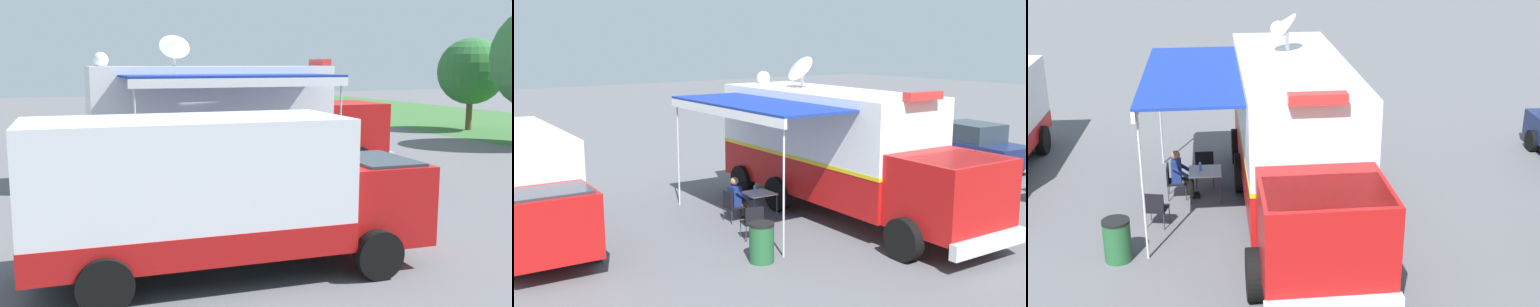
% 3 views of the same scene
% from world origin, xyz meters
% --- Properties ---
extents(ground_plane, '(100.00, 100.00, 0.00)m').
position_xyz_m(ground_plane, '(0.00, 0.00, 0.00)').
color(ground_plane, '#5B5B60').
extents(lot_stripe, '(0.35, 4.80, 0.01)m').
position_xyz_m(lot_stripe, '(-2.19, -2.89, 0.00)').
color(lot_stripe, silver).
rests_on(lot_stripe, ground).
extents(command_truck, '(5.13, 9.60, 4.53)m').
position_xyz_m(command_truck, '(0.07, 0.75, 1.94)').
color(command_truck, '#B71414').
rests_on(command_truck, ground).
extents(folding_table, '(0.84, 0.84, 0.73)m').
position_xyz_m(folding_table, '(2.13, -0.31, 0.67)').
color(folding_table, silver).
rests_on(folding_table, ground).
extents(water_bottle, '(0.07, 0.07, 0.22)m').
position_xyz_m(water_bottle, '(2.25, -0.32, 0.83)').
color(water_bottle, '#4C99D8').
rests_on(water_bottle, folding_table).
extents(folding_chair_at_table, '(0.50, 0.50, 0.87)m').
position_xyz_m(folding_chair_at_table, '(2.93, -0.45, 0.51)').
color(folding_chair_at_table, black).
rests_on(folding_chair_at_table, ground).
extents(folding_chair_beside_table, '(0.50, 0.50, 0.87)m').
position_xyz_m(folding_chair_beside_table, '(2.11, -1.16, 0.51)').
color(folding_chair_beside_table, black).
rests_on(folding_chair_beside_table, ground).
extents(folding_chair_spare_by_truck, '(0.59, 0.59, 0.87)m').
position_xyz_m(folding_chair_spare_by_truck, '(3.33, 1.14, 0.51)').
color(folding_chair_spare_by_truck, black).
rests_on(folding_chair_spare_by_truck, ground).
extents(seated_responder, '(0.67, 0.57, 1.25)m').
position_xyz_m(seated_responder, '(2.74, -0.44, 0.65)').
color(seated_responder, navy).
rests_on(seated_responder, ground).
extents(trash_bin, '(0.57, 0.57, 0.91)m').
position_xyz_m(trash_bin, '(4.07, 2.53, 0.46)').
color(trash_bin, '#235B33').
rests_on(trash_bin, ground).
extents(support_truck, '(2.74, 6.94, 2.70)m').
position_xyz_m(support_truck, '(7.91, -2.37, 1.39)').
color(support_truck, white).
rests_on(support_truck, ground).
extents(car_behind_truck, '(2.35, 4.37, 1.76)m').
position_xyz_m(car_behind_truck, '(-8.42, -0.83, 0.88)').
color(car_behind_truck, navy).
rests_on(car_behind_truck, ground).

